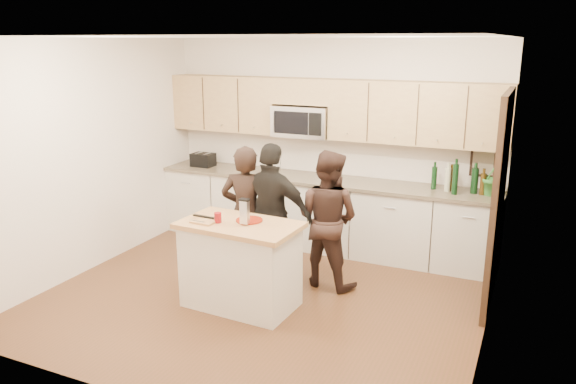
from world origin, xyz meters
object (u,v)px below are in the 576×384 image
at_px(island, 241,264).
at_px(woman_right, 272,215).
at_px(woman_left, 246,214).
at_px(woman_center, 327,219).
at_px(toaster, 203,160).

xyz_separation_m(island, woman_right, (0.05, 0.64, 0.35)).
height_order(woman_left, woman_right, woman_right).
relative_size(woman_left, woman_center, 1.02).
bearing_deg(island, woman_left, 116.07).
bearing_deg(woman_right, woman_center, -157.62).
bearing_deg(island, woman_center, 57.85).
bearing_deg(island, toaster, 133.76).
bearing_deg(woman_left, toaster, -57.08).
distance_m(woman_left, woman_center, 0.91).
xyz_separation_m(toaster, woman_left, (1.41, -1.32, -0.25)).
bearing_deg(woman_center, woman_right, 30.49).
bearing_deg(toaster, woman_left, -43.18).
distance_m(island, woman_left, 0.75).
bearing_deg(woman_center, toaster, -16.60).
height_order(toaster, woman_left, woman_left).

